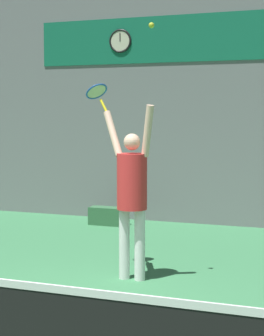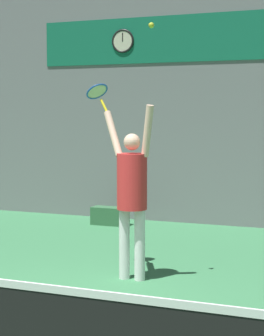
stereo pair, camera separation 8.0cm
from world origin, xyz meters
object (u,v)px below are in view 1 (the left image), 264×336
Objects in this scene: equipment_bag at (108,216)px; tennis_player at (132,189)px; tennis_ball at (151,25)px; scoreboard_clock at (120,41)px; tennis_racket at (97,93)px.

tennis_player is at bearing -62.00° from equipment_bag.
scoreboard_clock is at bearing 116.84° from tennis_ball.
tennis_ball is (0.27, -0.07, 1.94)m from tennis_player.
tennis_player is 1.96m from tennis_ball.
tennis_player is at bearing -65.94° from scoreboard_clock.
scoreboard_clock is 4.02m from tennis_racket.
tennis_racket is at bearing 152.84° from tennis_player.
tennis_ball is at bearing -23.20° from tennis_racket.
tennis_player is 32.66× the size of tennis_ball.
tennis_ball is at bearing -58.97° from equipment_bag.
equipment_bag is at bearing 121.03° from tennis_ball.
scoreboard_clock reaches higher than equipment_bag.
tennis_racket is 0.57× the size of equipment_bag.
scoreboard_clock is 0.67× the size of equipment_bag.
equipment_bag is (-1.16, 3.00, -2.14)m from tennis_racket.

